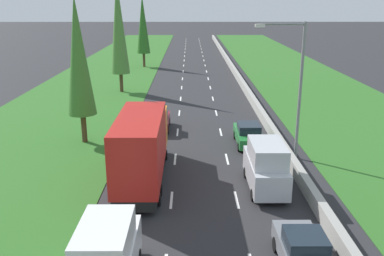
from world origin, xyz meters
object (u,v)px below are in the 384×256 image
grey_hatchback_right_lane (303,251)px  maroon_hatchback_left_lane (159,120)px  silver_van_right_lane (266,166)px  poplar_tree_second (78,57)px  green_sedan_right_lane (248,134)px  red_box_truck_left_lane (142,146)px  poplar_tree_third (119,26)px  poplar_tree_fourth (143,25)px  street_light_mast (295,82)px

grey_hatchback_right_lane → maroon_hatchback_left_lane: same height
silver_van_right_lane → poplar_tree_second: (-12.16, 8.27, 5.01)m
green_sedan_right_lane → red_box_truck_left_lane: size_ratio=0.48×
silver_van_right_lane → green_sedan_right_lane: size_ratio=1.09×
poplar_tree_third → poplar_tree_fourth: (0.65, 18.97, -0.91)m
grey_hatchback_right_lane → green_sedan_right_lane: bearing=90.5°
poplar_tree_fourth → street_light_mast: poplar_tree_fourth is taller
maroon_hatchback_left_lane → street_light_mast: (9.35, -6.56, 4.40)m
maroon_hatchback_left_lane → poplar_tree_fourth: size_ratio=0.35×
poplar_tree_third → poplar_tree_fourth: size_ratio=1.16×
red_box_truck_left_lane → maroon_hatchback_left_lane: size_ratio=2.41×
silver_van_right_lane → poplar_tree_second: bearing=145.8°
maroon_hatchback_left_lane → poplar_tree_third: size_ratio=0.30×
silver_van_right_lane → poplar_tree_second: poplar_tree_second is taller
poplar_tree_fourth → poplar_tree_third: bearing=-92.0°
street_light_mast → silver_van_right_lane: bearing=-117.7°
silver_van_right_lane → poplar_tree_third: bearing=114.9°
green_sedan_right_lane → street_light_mast: bearing=-47.3°
silver_van_right_lane → poplar_tree_third: poplar_tree_third is taller
silver_van_right_lane → poplar_tree_third: (-12.17, 26.25, 6.10)m
grey_hatchback_right_lane → silver_van_right_lane: (-0.18, 7.43, 0.56)m
green_sedan_right_lane → red_box_truck_left_lane: 9.62m
maroon_hatchback_left_lane → silver_van_right_lane: bearing=-59.2°
green_sedan_right_lane → poplar_tree_second: bearing=176.7°
green_sedan_right_lane → poplar_tree_second: (-12.21, 0.70, 5.59)m
green_sedan_right_lane → poplar_tree_third: size_ratio=0.35×
poplar_tree_third → poplar_tree_second: bearing=-90.0°
grey_hatchback_right_lane → poplar_tree_fourth: bearing=102.5°
red_box_truck_left_lane → green_sedan_right_lane: bearing=42.2°
maroon_hatchback_left_lane → poplar_tree_fourth: bearing=98.0°
grey_hatchback_right_lane → poplar_tree_fourth: (-11.70, 52.65, 5.75)m
green_sedan_right_lane → street_light_mast: 5.75m
poplar_tree_third → poplar_tree_fourth: bearing=88.0°
poplar_tree_second → street_light_mast: (14.71, -3.41, -1.17)m
green_sedan_right_lane → maroon_hatchback_left_lane: size_ratio=1.15×
street_light_mast → poplar_tree_second: bearing=167.0°
grey_hatchback_right_lane → green_sedan_right_lane: 15.00m
red_box_truck_left_lane → poplar_tree_third: bearing=101.7°
silver_van_right_lane → red_box_truck_left_lane: 7.14m
poplar_tree_second → poplar_tree_third: poplar_tree_third is taller
poplar_tree_third → street_light_mast: poplar_tree_third is taller
grey_hatchback_right_lane → red_box_truck_left_lane: red_box_truck_left_lane is taller
maroon_hatchback_left_lane → street_light_mast: 12.24m
maroon_hatchback_left_lane → poplar_tree_fourth: 34.61m
grey_hatchback_right_lane → maroon_hatchback_left_lane: 20.10m
red_box_truck_left_lane → silver_van_right_lane: bearing=-9.5°
green_sedan_right_lane → poplar_tree_fourth: bearing=107.1°
grey_hatchback_right_lane → poplar_tree_second: 20.73m
poplar_tree_second → poplar_tree_third: 18.01m
silver_van_right_lane → poplar_tree_second: 15.53m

